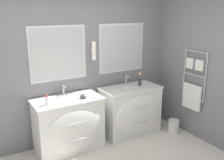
# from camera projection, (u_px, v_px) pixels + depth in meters

# --- Properties ---
(wall_back) EXTENTS (5.39, 0.15, 2.60)m
(wall_back) POSITION_uv_depth(u_px,v_px,m) (72.00, 65.00, 4.13)
(wall_back) COLOR slate
(wall_back) RESTS_ON ground_plane
(wall_right) EXTENTS (0.13, 3.45, 2.60)m
(wall_right) POSITION_uv_depth(u_px,v_px,m) (196.00, 64.00, 4.30)
(wall_right) COLOR slate
(wall_right) RESTS_ON ground_plane
(vanity_left) EXTENTS (1.07, 0.62, 0.87)m
(vanity_left) POSITION_uv_depth(u_px,v_px,m) (69.00, 125.00, 3.94)
(vanity_left) COLOR white
(vanity_left) RESTS_ON ground_plane
(vanity_right) EXTENTS (1.07, 0.62, 0.87)m
(vanity_right) POSITION_uv_depth(u_px,v_px,m) (131.00, 110.00, 4.53)
(vanity_right) COLOR white
(vanity_right) RESTS_ON ground_plane
(faucet_left) EXTENTS (0.17, 0.12, 0.18)m
(faucet_left) POSITION_uv_depth(u_px,v_px,m) (64.00, 91.00, 3.94)
(faucet_left) COLOR silver
(faucet_left) RESTS_ON vanity_left
(faucet_right) EXTENTS (0.17, 0.12, 0.18)m
(faucet_right) POSITION_uv_depth(u_px,v_px,m) (126.00, 81.00, 4.53)
(faucet_right) COLOR silver
(faucet_right) RESTS_ON vanity_right
(toiletry_bottle) EXTENTS (0.06, 0.06, 0.15)m
(toiletry_bottle) POSITION_uv_depth(u_px,v_px,m) (47.00, 100.00, 3.60)
(toiletry_bottle) COLOR silver
(toiletry_bottle) RESTS_ON vanity_left
(amenity_bowl) EXTENTS (0.11, 0.11, 0.06)m
(amenity_bowl) POSITION_uv_depth(u_px,v_px,m) (83.00, 96.00, 3.88)
(amenity_bowl) COLOR #4C4742
(amenity_bowl) RESTS_ON vanity_left
(flower_vase) EXTENTS (0.05, 0.05, 0.24)m
(flower_vase) POSITION_uv_depth(u_px,v_px,m) (140.00, 80.00, 4.53)
(flower_vase) COLOR #332D2D
(flower_vase) RESTS_ON vanity_right
(soap_dish) EXTENTS (0.08, 0.06, 0.04)m
(soap_dish) POSITION_uv_depth(u_px,v_px,m) (123.00, 91.00, 4.21)
(soap_dish) COLOR white
(soap_dish) RESTS_ON vanity_right
(waste_bin) EXTENTS (0.20, 0.20, 0.25)m
(waste_bin) POSITION_uv_depth(u_px,v_px,m) (174.00, 126.00, 4.61)
(waste_bin) COLOR silver
(waste_bin) RESTS_ON ground_plane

